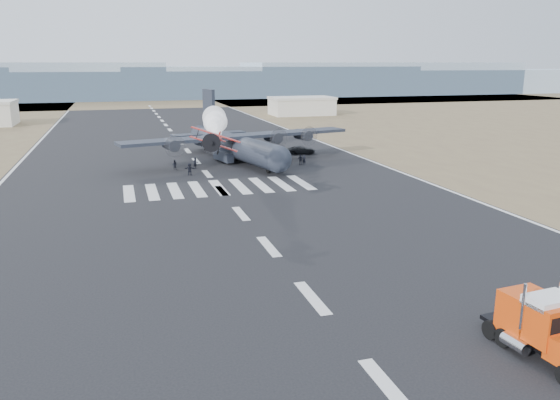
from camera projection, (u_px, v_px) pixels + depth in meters
name	position (u px, v px, depth m)	size (l,w,h in m)	color
ground	(389.00, 389.00, 28.79)	(500.00, 500.00, 0.00)	black
scrub_far	(146.00, 102.00, 242.62)	(500.00, 80.00, 0.00)	brown
runway_markings	(207.00, 174.00, 84.57)	(60.00, 260.00, 0.01)	silver
ridge_seg_d	(142.00, 84.00, 268.93)	(150.00, 50.00, 13.00)	#869AAB
ridge_seg_e	(269.00, 81.00, 286.63)	(150.00, 50.00, 15.00)	#869AAB
ridge_seg_f	(381.00, 78.00, 304.33)	(150.00, 50.00, 17.00)	#869AAB
ridge_seg_g	(480.00, 81.00, 322.76)	(150.00, 50.00, 13.00)	#869AAB
hangar_right	(302.00, 106.00, 180.21)	(20.50, 12.50, 5.90)	beige
semi_truck	(545.00, 327.00, 31.49)	(3.52, 8.72, 3.86)	black
aerobatic_biplane	(215.00, 141.00, 59.14)	(5.38, 5.08, 2.90)	#BB320C
smoke_trail	(215.00, 122.00, 76.34)	(5.33, 21.05, 3.48)	white
transport_aircraft	(235.00, 144.00, 94.73)	(41.06, 33.59, 11.93)	#1D212C
support_vehicle	(302.00, 150.00, 103.34)	(2.36, 5.12, 1.42)	black
crew_a	(249.00, 160.00, 91.48)	(0.60, 0.50, 1.66)	black
crew_b	(175.00, 165.00, 87.87)	(0.76, 0.47, 1.56)	black
crew_c	(265.00, 163.00, 89.32)	(1.08, 0.50, 1.67)	black
crew_d	(301.00, 160.00, 91.75)	(1.07, 0.55, 1.82)	black
crew_e	(273.00, 160.00, 91.53)	(0.82, 0.51, 1.68)	black
crew_f	(190.00, 169.00, 83.40)	(1.72, 0.56, 1.86)	black
crew_g	(304.00, 160.00, 91.94)	(0.62, 0.51, 1.71)	black
crew_h	(196.00, 163.00, 88.58)	(0.90, 0.55, 1.85)	black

